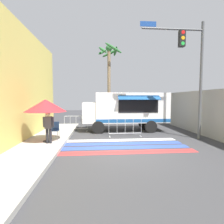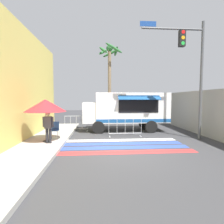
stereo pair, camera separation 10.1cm
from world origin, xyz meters
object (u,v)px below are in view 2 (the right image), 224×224
at_px(traffic_signal_pole, 191,62).
at_px(patio_umbrella, 45,106).
at_px(food_truck, 125,109).
at_px(vendor_person, 48,125).
at_px(barricade_front, 125,128).
at_px(barricade_side, 76,124).
at_px(folding_chair, 55,129).
at_px(palm_tree, 110,68).

relative_size(traffic_signal_pole, patio_umbrella, 3.07).
distance_m(food_truck, vendor_person, 5.96).
xyz_separation_m(barricade_front, barricade_side, (-3.26, 2.02, -0.01)).
xyz_separation_m(folding_chair, barricade_front, (4.05, 0.99, -0.16)).
height_order(food_truck, vendor_person, food_truck).
distance_m(food_truck, barricade_front, 2.31).
xyz_separation_m(traffic_signal_pole, palm_tree, (-4.22, 6.56, 0.73)).
relative_size(folding_chair, barricade_side, 0.57).
bearing_deg(barricade_side, palm_tree, 53.32).
bearing_deg(barricade_front, palm_tree, 96.40).
height_order(folding_chair, palm_tree, palm_tree).
bearing_deg(traffic_signal_pole, food_truck, 137.46).
bearing_deg(barricade_front, folding_chair, -166.24).
relative_size(patio_umbrella, vendor_person, 1.39).
height_order(patio_umbrella, vendor_person, patio_umbrella).
relative_size(barricade_front, palm_tree, 0.28).
xyz_separation_m(traffic_signal_pole, vendor_person, (-7.73, -0.92, -3.42)).
bearing_deg(palm_tree, food_truck, -75.38).
height_order(patio_umbrella, palm_tree, palm_tree).
bearing_deg(palm_tree, vendor_person, -115.16).
bearing_deg(folding_chair, patio_umbrella, -130.82).
bearing_deg(patio_umbrella, traffic_signal_pole, 4.45).
distance_m(traffic_signal_pole, patio_umbrella, 8.32).
relative_size(food_truck, patio_umbrella, 2.80).
height_order(food_truck, traffic_signal_pole, traffic_signal_pole).
xyz_separation_m(food_truck, folding_chair, (-4.35, -3.02, -0.91)).
bearing_deg(patio_umbrella, vendor_person, -57.18).
bearing_deg(traffic_signal_pole, barricade_front, 164.49).
xyz_separation_m(barricade_front, palm_tree, (-0.62, 5.56, 4.63)).
bearing_deg(vendor_person, barricade_front, 27.57).
relative_size(vendor_person, palm_tree, 0.22).
xyz_separation_m(food_truck, traffic_signal_pole, (3.29, -3.02, 2.82)).
xyz_separation_m(food_truck, patio_umbrella, (-4.63, -3.64, 0.37)).
bearing_deg(barricade_front, food_truck, 81.59).
relative_size(traffic_signal_pole, vendor_person, 4.27).
bearing_deg(folding_chair, barricade_side, 58.62).
distance_m(patio_umbrella, barricade_side, 4.06).
distance_m(folding_chair, barricade_front, 4.18).
xyz_separation_m(barricade_side, palm_tree, (2.64, 3.55, 4.64)).
relative_size(patio_umbrella, barricade_side, 1.31).
distance_m(vendor_person, palm_tree, 9.25).
distance_m(food_truck, patio_umbrella, 5.90).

